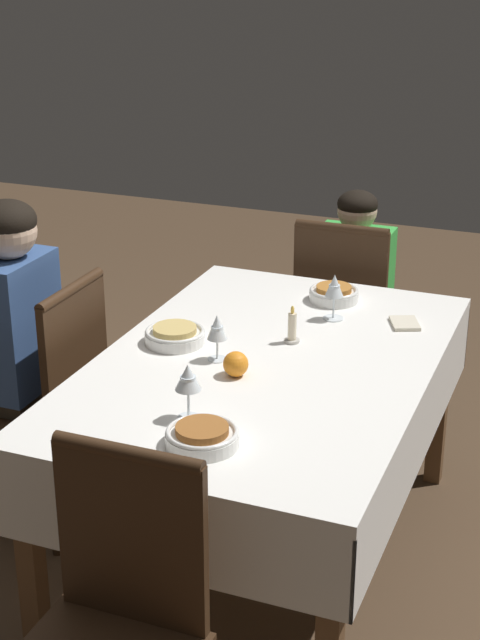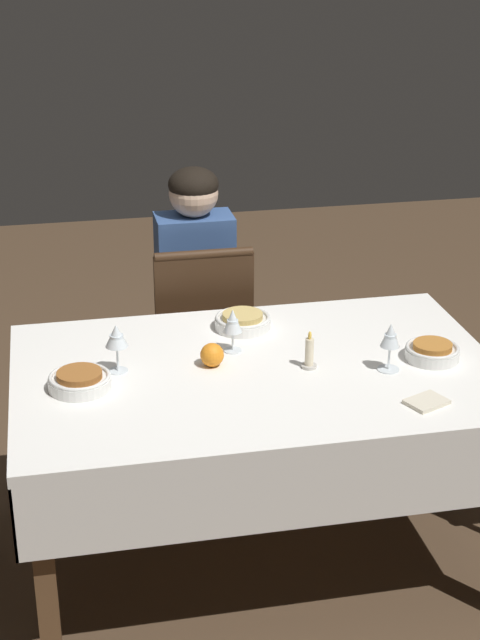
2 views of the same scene
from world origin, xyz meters
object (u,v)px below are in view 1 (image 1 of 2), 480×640
(chair_south, at_px, (48,394))
(person_adult_denim, at_px, (6,344))
(bowl_south, at_px, (175,335))
(wine_glass_east, at_px, (188,379))
(chair_east, at_px, (111,628))
(napkin_red_folded, at_px, (405,323))
(wine_glass_south, at_px, (217,329))
(bowl_east, at_px, (202,436))
(candle_centerpiece, at_px, (292,329))
(person_child_green, at_px, (357,289))
(dining_table, at_px, (266,384))
(chair_west, at_px, (346,313))
(bowl_west, at_px, (334,294))
(orange_fruit, at_px, (236,364))
(wine_glass_west, at_px, (334,288))

(chair_south, relative_size, person_adult_denim, 0.78)
(chair_south, xyz_separation_m, bowl_south, (-0.08, 0.44, 0.25))
(wine_glass_east, bearing_deg, chair_south, -118.22)
(chair_east, distance_m, napkin_red_folded, 1.52)
(wine_glass_south, xyz_separation_m, bowl_east, (0.51, 0.17, -0.08))
(wine_glass_south, xyz_separation_m, candle_centerpiece, (-0.21, 0.17, -0.06))
(bowl_east, distance_m, wine_glass_east, 0.18)
(person_child_green, xyz_separation_m, candle_centerpiece, (1.03, 0.06, 0.23))
(dining_table, xyz_separation_m, person_child_green, (-1.20, -0.03, -0.10))
(candle_centerpiece, bearing_deg, bowl_south, -67.47)
(wine_glass_east, bearing_deg, bowl_east, 37.28)
(bowl_south, xyz_separation_m, napkin_red_folded, (-0.42, 0.65, -0.02))
(chair_west, distance_m, wine_glass_south, 1.14)
(wine_glass_south, bearing_deg, bowl_south, -111.56)
(chair_south, distance_m, bowl_west, 1.05)
(wine_glass_east, bearing_deg, chair_east, 6.84)
(wine_glass_east, bearing_deg, bowl_south, -150.78)
(orange_fruit, bearing_deg, candle_centerpiece, 166.03)
(person_child_green, relative_size, bowl_west, 5.63)
(person_adult_denim, bearing_deg, napkin_red_folded, 111.84)
(chair_east, relative_size, napkin_red_folded, 6.39)
(candle_centerpiece, bearing_deg, wine_glass_west, 164.67)
(napkin_red_folded, bearing_deg, wine_glass_west, -81.80)
(chair_west, xyz_separation_m, bowl_south, (1.01, -0.29, 0.25))
(bowl_west, relative_size, wine_glass_east, 1.09)
(bowl_south, relative_size, napkin_red_folded, 1.37)
(chair_west, distance_m, napkin_red_folded, 0.73)
(person_adult_denim, height_order, candle_centerpiece, person_adult_denim)
(dining_table, distance_m, candle_centerpiece, 0.21)
(chair_south, distance_m, wine_glass_south, 0.70)
(chair_west, relative_size, bowl_west, 5.19)
(wine_glass_west, relative_size, bowl_east, 0.83)
(chair_east, bearing_deg, person_child_green, 90.89)
(wine_glass_south, relative_size, napkin_red_folded, 1.05)
(chair_south, relative_size, orange_fruit, 11.88)
(bowl_east, bearing_deg, person_child_green, -178.13)
(person_child_green, distance_m, wine_glass_south, 1.28)
(chair_west, bearing_deg, person_adult_denim, 50.96)
(bowl_south, bearing_deg, orange_fruit, 60.25)
(chair_west, xyz_separation_m, wine_glass_east, (1.46, -0.04, 0.34))
(chair_south, height_order, chair_east, same)
(dining_table, bearing_deg, wine_glass_west, 166.70)
(bowl_east, distance_m, napkin_red_folded, 1.04)
(person_adult_denim, xyz_separation_m, orange_fruit, (0.08, 0.87, 0.10))
(dining_table, height_order, napkin_red_folded, napkin_red_folded)
(bowl_west, xyz_separation_m, orange_fruit, (0.70, -0.09, 0.01))
(chair_east, relative_size, bowl_west, 5.19)
(dining_table, distance_m, wine_glass_west, 0.46)
(wine_glass_east, bearing_deg, chair_west, 178.56)
(wine_glass_south, relative_size, wine_glass_east, 0.92)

